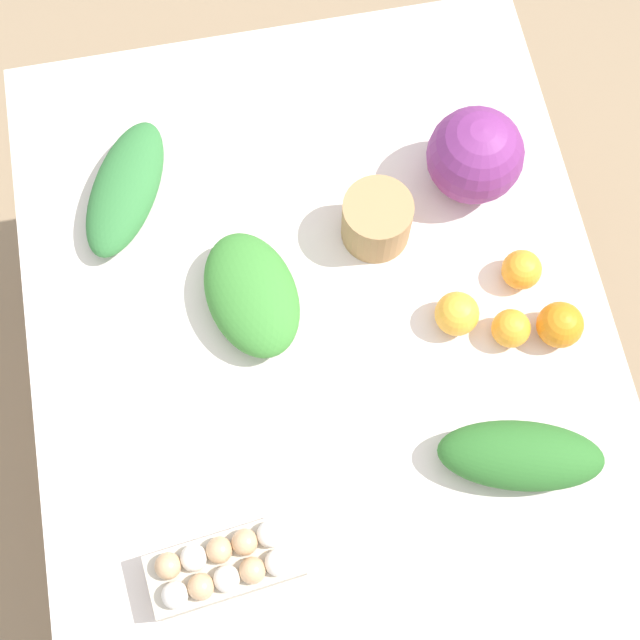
{
  "coord_description": "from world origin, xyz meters",
  "views": [
    {
      "loc": [
        -0.52,
        0.1,
        2.25
      ],
      "look_at": [
        0.0,
        0.0,
        0.74
      ],
      "focal_mm": 50.0,
      "sensor_mm": 36.0,
      "label": 1
    }
  ],
  "objects_px": {
    "cabbage_purple": "(475,155)",
    "greens_bunch_chard": "(252,294)",
    "orange_0": "(511,328)",
    "greens_bunch_beet_tops": "(125,188)",
    "paper_bag": "(377,220)",
    "orange_2": "(522,270)",
    "egg_carton": "(225,565)",
    "orange_3": "(560,325)",
    "orange_1": "(457,314)",
    "greens_bunch_kale": "(521,456)"
  },
  "relations": [
    {
      "from": "cabbage_purple",
      "to": "greens_bunch_chard",
      "type": "distance_m",
      "value": 0.48
    },
    {
      "from": "greens_bunch_chard",
      "to": "orange_0",
      "type": "relative_size",
      "value": 3.54
    },
    {
      "from": "greens_bunch_beet_tops",
      "to": "orange_0",
      "type": "distance_m",
      "value": 0.76
    },
    {
      "from": "paper_bag",
      "to": "orange_2",
      "type": "height_order",
      "value": "paper_bag"
    },
    {
      "from": "egg_carton",
      "to": "orange_3",
      "type": "bearing_deg",
      "value": 18.39
    },
    {
      "from": "orange_1",
      "to": "paper_bag",
      "type": "bearing_deg",
      "value": 27.55
    },
    {
      "from": "orange_0",
      "to": "orange_2",
      "type": "distance_m",
      "value": 0.12
    },
    {
      "from": "orange_0",
      "to": "greens_bunch_kale",
      "type": "bearing_deg",
      "value": 168.74
    },
    {
      "from": "greens_bunch_kale",
      "to": "orange_2",
      "type": "relative_size",
      "value": 3.84
    },
    {
      "from": "paper_bag",
      "to": "greens_bunch_kale",
      "type": "xyz_separation_m",
      "value": [
        -0.47,
        -0.15,
        -0.01
      ]
    },
    {
      "from": "cabbage_purple",
      "to": "orange_1",
      "type": "distance_m",
      "value": 0.3
    },
    {
      "from": "orange_0",
      "to": "cabbage_purple",
      "type": "bearing_deg",
      "value": -0.99
    },
    {
      "from": "cabbage_purple",
      "to": "greens_bunch_beet_tops",
      "type": "relative_size",
      "value": 0.62
    },
    {
      "from": "greens_bunch_chard",
      "to": "orange_0",
      "type": "height_order",
      "value": "greens_bunch_chard"
    },
    {
      "from": "orange_0",
      "to": "orange_2",
      "type": "bearing_deg",
      "value": -24.31
    },
    {
      "from": "greens_bunch_beet_tops",
      "to": "orange_3",
      "type": "xyz_separation_m",
      "value": [
        -0.41,
        -0.73,
        0.0
      ]
    },
    {
      "from": "greens_bunch_kale",
      "to": "cabbage_purple",
      "type": "bearing_deg",
      "value": -5.27
    },
    {
      "from": "paper_bag",
      "to": "orange_2",
      "type": "distance_m",
      "value": 0.28
    },
    {
      "from": "orange_1",
      "to": "orange_2",
      "type": "relative_size",
      "value": 1.1
    },
    {
      "from": "egg_carton",
      "to": "orange_1",
      "type": "height_order",
      "value": "egg_carton"
    },
    {
      "from": "greens_bunch_beet_tops",
      "to": "orange_2",
      "type": "distance_m",
      "value": 0.75
    },
    {
      "from": "greens_bunch_kale",
      "to": "greens_bunch_beet_tops",
      "type": "height_order",
      "value": "greens_bunch_kale"
    },
    {
      "from": "egg_carton",
      "to": "orange_2",
      "type": "xyz_separation_m",
      "value": [
        0.41,
        -0.61,
        -0.01
      ]
    },
    {
      "from": "egg_carton",
      "to": "orange_3",
      "type": "distance_m",
      "value": 0.71
    },
    {
      "from": "greens_bunch_chard",
      "to": "orange_0",
      "type": "xyz_separation_m",
      "value": [
        -0.14,
        -0.44,
        -0.01
      ]
    },
    {
      "from": "orange_3",
      "to": "orange_1",
      "type": "bearing_deg",
      "value": 72.49
    },
    {
      "from": "egg_carton",
      "to": "orange_1",
      "type": "distance_m",
      "value": 0.59
    },
    {
      "from": "paper_bag",
      "to": "greens_bunch_beet_tops",
      "type": "height_order",
      "value": "paper_bag"
    },
    {
      "from": "greens_bunch_chard",
      "to": "orange_3",
      "type": "relative_size",
      "value": 2.96
    },
    {
      "from": "cabbage_purple",
      "to": "orange_0",
      "type": "height_order",
      "value": "cabbage_purple"
    },
    {
      "from": "greens_bunch_beet_tops",
      "to": "egg_carton",
      "type": "bearing_deg",
      "value": -173.6
    },
    {
      "from": "greens_bunch_kale",
      "to": "orange_0",
      "type": "xyz_separation_m",
      "value": [
        0.22,
        -0.04,
        -0.01
      ]
    },
    {
      "from": "greens_bunch_kale",
      "to": "orange_0",
      "type": "distance_m",
      "value": 0.23
    },
    {
      "from": "cabbage_purple",
      "to": "orange_2",
      "type": "relative_size",
      "value": 2.45
    },
    {
      "from": "egg_carton",
      "to": "paper_bag",
      "type": "height_order",
      "value": "paper_bag"
    },
    {
      "from": "orange_1",
      "to": "orange_3",
      "type": "height_order",
      "value": "orange_3"
    },
    {
      "from": "greens_bunch_beet_tops",
      "to": "orange_0",
      "type": "bearing_deg",
      "value": -122.2
    },
    {
      "from": "orange_0",
      "to": "orange_3",
      "type": "relative_size",
      "value": 0.84
    },
    {
      "from": "orange_2",
      "to": "greens_bunch_chard",
      "type": "bearing_deg",
      "value": 85.33
    },
    {
      "from": "greens_bunch_chard",
      "to": "orange_1",
      "type": "bearing_deg",
      "value": -106.09
    },
    {
      "from": "paper_bag",
      "to": "egg_carton",
      "type": "bearing_deg",
      "value": 146.35
    },
    {
      "from": "greens_bunch_chard",
      "to": "greens_bunch_kale",
      "type": "distance_m",
      "value": 0.54
    },
    {
      "from": "greens_bunch_chard",
      "to": "orange_1",
      "type": "xyz_separation_m",
      "value": [
        -0.1,
        -0.35,
        -0.01
      ]
    },
    {
      "from": "cabbage_purple",
      "to": "greens_bunch_kale",
      "type": "height_order",
      "value": "cabbage_purple"
    },
    {
      "from": "orange_2",
      "to": "orange_3",
      "type": "bearing_deg",
      "value": -162.09
    },
    {
      "from": "orange_3",
      "to": "egg_carton",
      "type": "bearing_deg",
      "value": 114.67
    },
    {
      "from": "greens_bunch_chard",
      "to": "orange_2",
      "type": "xyz_separation_m",
      "value": [
        -0.04,
        -0.49,
        -0.01
      ]
    },
    {
      "from": "egg_carton",
      "to": "orange_0",
      "type": "height_order",
      "value": "egg_carton"
    },
    {
      "from": "cabbage_purple",
      "to": "paper_bag",
      "type": "height_order",
      "value": "cabbage_purple"
    },
    {
      "from": "egg_carton",
      "to": "greens_bunch_kale",
      "type": "height_order",
      "value": "egg_carton"
    }
  ]
}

